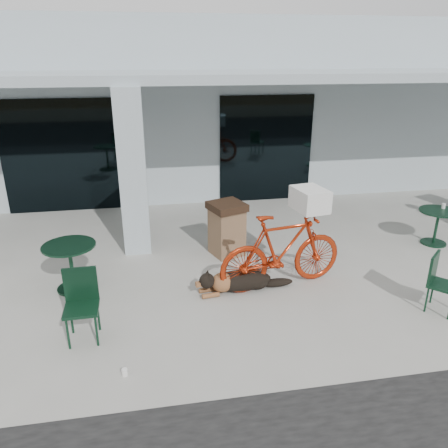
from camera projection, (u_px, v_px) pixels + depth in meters
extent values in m
plane|color=#A6A59D|center=(235.00, 303.00, 6.85)|extent=(80.00, 80.00, 0.00)
cube|color=#9EACB3|center=(183.00, 101.00, 13.82)|extent=(22.00, 7.00, 4.50)
cube|color=black|center=(63.00, 157.00, 10.41)|extent=(2.80, 0.06, 2.70)
cube|color=black|center=(266.00, 149.00, 11.21)|extent=(2.40, 0.06, 2.70)
cube|color=#9EACB3|center=(133.00, 173.00, 8.15)|extent=(0.50, 0.50, 3.12)
cube|color=#9EACB3|center=(202.00, 76.00, 8.98)|extent=(22.00, 2.80, 0.18)
imported|color=#A5280D|center=(282.00, 251.00, 7.12)|extent=(2.24, 0.98, 1.30)
cube|color=white|center=(310.00, 199.00, 6.96)|extent=(0.55, 0.67, 0.36)
cylinder|color=white|center=(125.00, 372.00, 5.30)|extent=(0.08, 0.08, 0.09)
cylinder|color=white|center=(443.00, 206.00, 8.82)|extent=(0.08, 0.08, 0.10)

